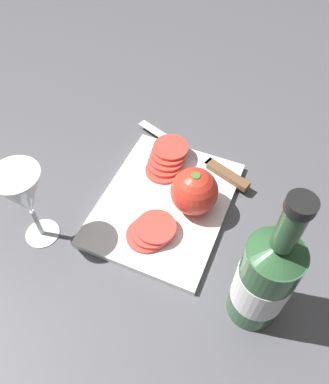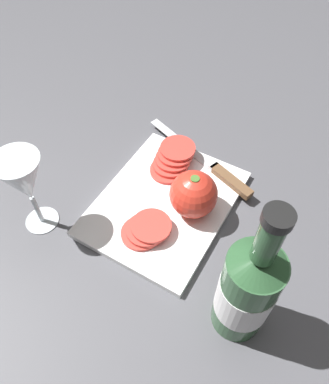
{
  "view_description": "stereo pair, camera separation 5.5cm",
  "coord_description": "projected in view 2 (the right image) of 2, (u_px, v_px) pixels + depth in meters",
  "views": [
    {
      "loc": [
        0.48,
        0.21,
        0.62
      ],
      "look_at": [
        0.07,
        0.03,
        0.04
      ],
      "focal_mm": 35.0,
      "sensor_mm": 36.0,
      "label": 1
    },
    {
      "loc": [
        0.45,
        0.26,
        0.62
      ],
      "look_at": [
        0.07,
        0.03,
        0.04
      ],
      "focal_mm": 35.0,
      "sensor_mm": 36.0,
      "label": 2
    }
  ],
  "objects": [
    {
      "name": "whole_tomato",
      "position": [
        193.0,
        194.0,
        0.7
      ],
      "size": [
        0.09,
        0.09,
        0.09
      ],
      "color": "red",
      "rests_on": "cutting_board"
    },
    {
      "name": "wine_glass",
      "position": [
        24.0,
        182.0,
        0.64
      ],
      "size": [
        0.08,
        0.08,
        0.18
      ],
      "color": "silver",
      "rests_on": "ground_plane"
    },
    {
      "name": "tomato_slice_stack_near",
      "position": [
        173.0,
        159.0,
        0.79
      ],
      "size": [
        0.12,
        0.08,
        0.03
      ],
      "color": "#D63D33",
      "rests_on": "cutting_board"
    },
    {
      "name": "knife",
      "position": [
        220.0,
        172.0,
        0.79
      ],
      "size": [
        0.12,
        0.29,
        0.01
      ],
      "rotation": [
        0.0,
        0.0,
        4.38
      ],
      "color": "silver",
      "rests_on": "cutting_board"
    },
    {
      "name": "tomato_slice_stack_far",
      "position": [
        146.0,
        229.0,
        0.69
      ],
      "size": [
        0.09,
        0.09,
        0.02
      ],
      "color": "#D63D33",
      "rests_on": "cutting_board"
    },
    {
      "name": "cutting_board",
      "position": [
        164.0,
        203.0,
        0.75
      ],
      "size": [
        0.31,
        0.24,
        0.01
      ],
      "color": "white",
      "rests_on": "ground_plane"
    },
    {
      "name": "ground_plane",
      "position": [
        168.0,
        175.0,
        0.81
      ],
      "size": [
        3.0,
        3.0,
        0.0
      ],
      "primitive_type": "plane",
      "color": "#4C4C51"
    },
    {
      "name": "wine_bottle",
      "position": [
        247.0,
        291.0,
        0.53
      ],
      "size": [
        0.08,
        0.08,
        0.3
      ],
      "color": "#2D5633",
      "rests_on": "ground_plane"
    }
  ]
}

